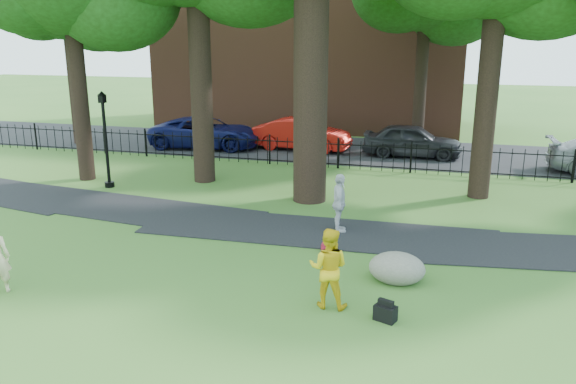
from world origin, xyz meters
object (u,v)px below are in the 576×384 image
(red_sedan, at_px, (302,134))
(lamppost, at_px, (106,141))
(boulder, at_px, (397,266))
(man, at_px, (329,268))

(red_sedan, bearing_deg, lamppost, 154.29)
(boulder, bearing_deg, man, -127.57)
(boulder, relative_size, red_sedan, 0.27)
(boulder, distance_m, lamppost, 12.31)
(boulder, bearing_deg, red_sedan, 112.41)
(man, xyz_separation_m, red_sedan, (-4.64, 15.87, -0.07))
(boulder, relative_size, lamppost, 0.36)
(red_sedan, bearing_deg, boulder, -153.33)
(man, height_order, boulder, man)
(man, relative_size, boulder, 1.33)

